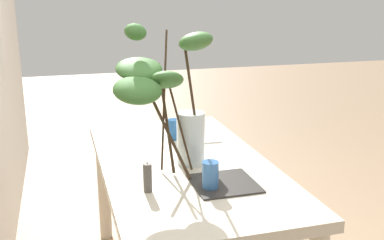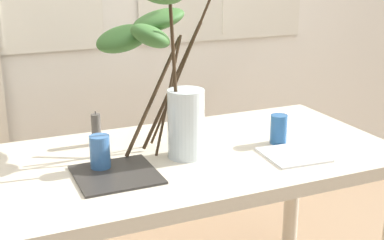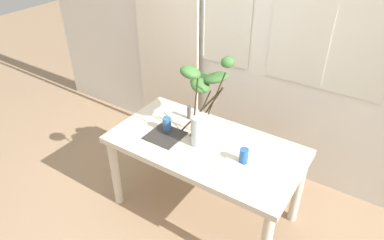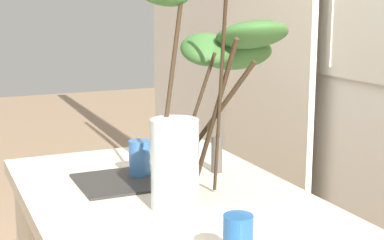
% 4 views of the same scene
% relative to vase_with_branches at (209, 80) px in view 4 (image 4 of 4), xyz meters
% --- Properties ---
extents(curtain_sheer_side, '(0.75, 0.03, 2.47)m').
position_rel_vase_with_branches_xyz_m(curtain_sheer_side, '(-0.88, 0.72, 0.15)').
color(curtain_sheer_side, silver).
rests_on(curtain_sheer_side, ground).
extents(vase_with_branches, '(0.46, 0.49, 0.67)m').
position_rel_vase_with_branches_xyz_m(vase_with_branches, '(0.00, 0.00, 0.00)').
color(vase_with_branches, silver).
rests_on(vase_with_branches, dining_table).
extents(drinking_glass_blue_left, '(0.07, 0.07, 0.12)m').
position_rel_vase_with_branches_xyz_m(drinking_glass_blue_left, '(-0.27, -0.12, -0.29)').
color(drinking_glass_blue_left, '#386BAD').
rests_on(drinking_glass_blue_left, dining_table).
extents(drinking_glass_blue_right, '(0.07, 0.07, 0.12)m').
position_rel_vase_with_branches_xyz_m(drinking_glass_blue_right, '(0.44, -0.14, -0.29)').
color(drinking_glass_blue_right, '#235693').
rests_on(drinking_glass_blue_right, dining_table).
extents(plate_square_left, '(0.27, 0.27, 0.01)m').
position_rel_vase_with_branches_xyz_m(plate_square_left, '(-0.24, -0.19, -0.34)').
color(plate_square_left, '#2D2B28').
rests_on(plate_square_left, dining_table).
extents(pillar_candle, '(0.04, 0.04, 0.13)m').
position_rel_vase_with_branches_xyz_m(pillar_candle, '(-0.22, 0.14, -0.29)').
color(pillar_candle, '#514C47').
rests_on(pillar_candle, dining_table).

